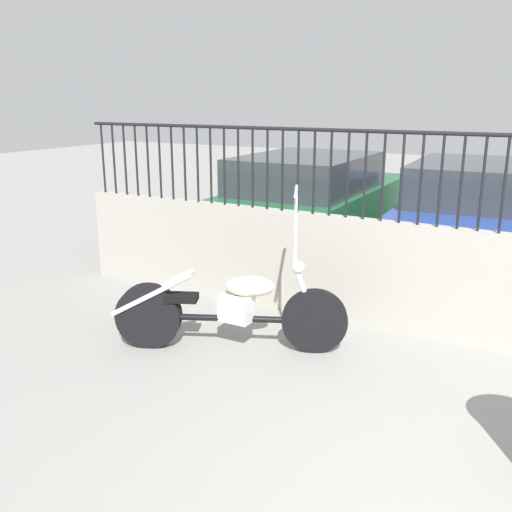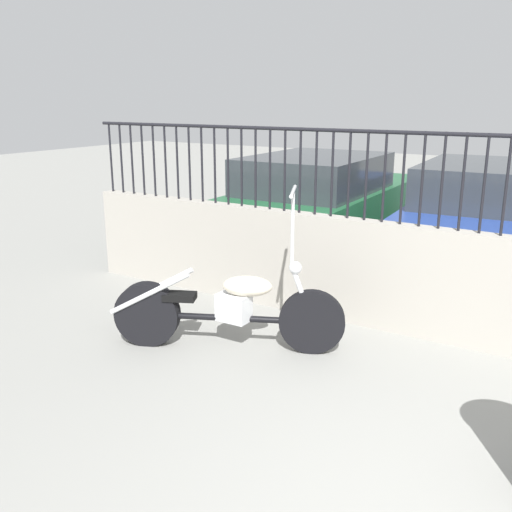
{
  "view_description": "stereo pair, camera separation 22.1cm",
  "coord_description": "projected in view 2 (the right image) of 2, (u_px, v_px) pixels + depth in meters",
  "views": [
    {
      "loc": [
        -0.02,
        -2.51,
        2.14
      ],
      "look_at": [
        -2.54,
        1.99,
        0.7
      ],
      "focal_mm": 40.0,
      "sensor_mm": 36.0,
      "label": 1
    },
    {
      "loc": [
        0.17,
        -2.4,
        2.14
      ],
      "look_at": [
        -2.54,
        1.99,
        0.7
      ],
      "focal_mm": 40.0,
      "sensor_mm": 36.0,
      "label": 2
    }
  ],
  "objects": [
    {
      "name": "car_green",
      "position": [
        319.0,
        201.0,
        8.35
      ],
      "size": [
        1.86,
        4.63,
        1.35
      ],
      "rotation": [
        0.0,
        0.0,
        1.59
      ],
      "color": "black",
      "rests_on": "ground_plane"
    },
    {
      "name": "car_blue",
      "position": [
        489.0,
        213.0,
        7.5
      ],
      "size": [
        2.05,
        4.53,
        1.34
      ],
      "rotation": [
        0.0,
        0.0,
        1.63
      ],
      "color": "black",
      "rests_on": "ground_plane"
    },
    {
      "name": "motorcycle_black",
      "position": [
        217.0,
        309.0,
        4.96
      ],
      "size": [
        1.92,
        0.98,
        1.43
      ],
      "rotation": [
        0.0,
        0.0,
        0.43
      ],
      "color": "black",
      "rests_on": "ground_plane"
    }
  ]
}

